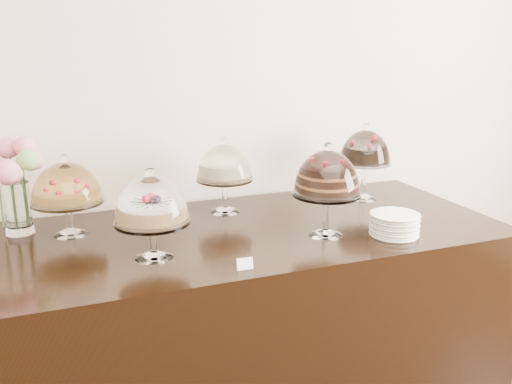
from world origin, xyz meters
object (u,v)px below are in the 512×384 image
object	(u,v)px
cake_stand_fruit_tart	(66,186)
cake_stand_sugar_sponge	(151,204)
plate_stack	(395,225)
cake_stand_cheesecake	(224,166)
display_counter	(252,320)
cake_stand_choco_layer	(327,176)
flower_vase	(9,174)
cake_stand_dark_choco	(365,151)

from	to	relation	value
cake_stand_fruit_tart	cake_stand_sugar_sponge	bearing A→B (deg)	-54.34
cake_stand_sugar_sponge	plate_stack	size ratio (longest dim) A/B	1.78
cake_stand_sugar_sponge	cake_stand_cheesecake	xyz separation A→B (m)	(0.44, 0.46, 0.01)
display_counter	cake_stand_choco_layer	distance (m)	0.78
display_counter	flower_vase	xyz separation A→B (m)	(-0.97, 0.31, 0.71)
flower_vase	plate_stack	bearing A→B (deg)	-22.11
cake_stand_sugar_sponge	cake_stand_choco_layer	bearing A→B (deg)	-0.73
cake_stand_choco_layer	cake_stand_cheesecake	distance (m)	0.56
cake_stand_cheesecake	cake_stand_fruit_tart	xyz separation A→B (m)	(-0.72, -0.07, -0.01)
cake_stand_sugar_sponge	cake_stand_dark_choco	bearing A→B (deg)	19.35
display_counter	cake_stand_choco_layer	size ratio (longest dim) A/B	5.45
display_counter	cake_stand_choco_layer	world-z (taller)	cake_stand_choco_layer
cake_stand_sugar_sponge	cake_stand_dark_choco	xyz separation A→B (m)	(1.18, 0.41, 0.04)
cake_stand_choco_layer	cake_stand_cheesecake	size ratio (longest dim) A/B	1.11
cake_stand_sugar_sponge	cake_stand_cheesecake	size ratio (longest dim) A/B	0.99
cake_stand_cheesecake	cake_stand_dark_choco	distance (m)	0.74
flower_vase	cake_stand_dark_choco	bearing A→B (deg)	-2.64
cake_stand_dark_choco	cake_stand_choco_layer	bearing A→B (deg)	-136.35
cake_stand_sugar_sponge	flower_vase	world-z (taller)	flower_vase
cake_stand_sugar_sponge	display_counter	bearing A→B (deg)	21.02
cake_stand_cheesecake	cake_stand_dark_choco	size ratio (longest dim) A/B	0.92
cake_stand_dark_choco	flower_vase	bearing A→B (deg)	177.36
cake_stand_fruit_tart	flower_vase	world-z (taller)	flower_vase
display_counter	flower_vase	world-z (taller)	flower_vase
cake_stand_dark_choco	cake_stand_cheesecake	bearing A→B (deg)	176.49
cake_stand_cheesecake	plate_stack	distance (m)	0.83
display_counter	cake_stand_sugar_sponge	bearing A→B (deg)	-158.98
display_counter	flower_vase	bearing A→B (deg)	162.29
cake_stand_cheesecake	cake_stand_dark_choco	bearing A→B (deg)	-3.51
cake_stand_cheesecake	cake_stand_dark_choco	world-z (taller)	cake_stand_dark_choco
cake_stand_fruit_tart	flower_vase	size ratio (longest dim) A/B	0.84
flower_vase	plate_stack	xyz separation A→B (m)	(1.50, -0.61, -0.21)
cake_stand_dark_choco	cake_stand_fruit_tart	size ratio (longest dim) A/B	1.13
cake_stand_sugar_sponge	cake_stand_fruit_tart	bearing A→B (deg)	125.66
cake_stand_fruit_tart	cake_stand_cheesecake	bearing A→B (deg)	5.35
plate_stack	cake_stand_fruit_tart	bearing A→B (deg)	158.29
cake_stand_sugar_sponge	cake_stand_cheesecake	world-z (taller)	cake_stand_cheesecake
cake_stand_fruit_tart	flower_vase	distance (m)	0.25
cake_stand_choco_layer	cake_stand_fruit_tart	distance (m)	1.09
display_counter	plate_stack	world-z (taller)	plate_stack
cake_stand_choco_layer	flower_vase	distance (m)	1.33
display_counter	cake_stand_cheesecake	world-z (taller)	cake_stand_cheesecake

